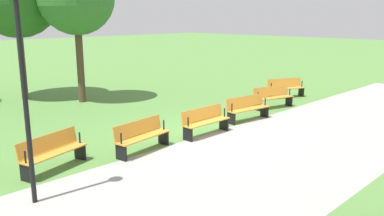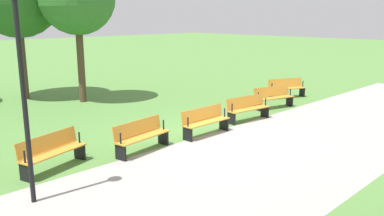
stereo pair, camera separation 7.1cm
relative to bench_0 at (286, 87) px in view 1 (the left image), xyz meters
name	(u,v)px [view 1 (the left image)]	position (x,y,z in m)	size (l,w,h in m)	color
ground_plane	(207,135)	(7.25, 1.56, -0.48)	(120.00, 120.00, 0.00)	#54843D
path_paving	(275,154)	(7.25, 4.18, -0.47)	(29.32, 5.37, 0.01)	#A39E99
bench_0	(286,87)	(0.00, 0.00, 0.00)	(1.88, 1.17, 0.89)	orange
bench_1	(273,97)	(2.34, 0.82, 0.00)	(1.91, 0.95, 0.89)	orange
bench_2	(247,108)	(4.77, 1.32, 0.00)	(1.90, 0.72, 0.89)	orange
bench_3	(205,121)	(7.25, 1.49, 0.00)	(1.85, 0.47, 0.89)	orange
bench_4	(142,135)	(9.72, 1.32, 0.00)	(1.90, 0.72, 0.89)	orange
bench_5	(52,151)	(12.15, 0.82, 0.00)	(1.91, 0.95, 0.89)	orange
lamp_post	(21,54)	(13.30, 2.28, 2.60)	(0.32, 0.32, 4.49)	black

